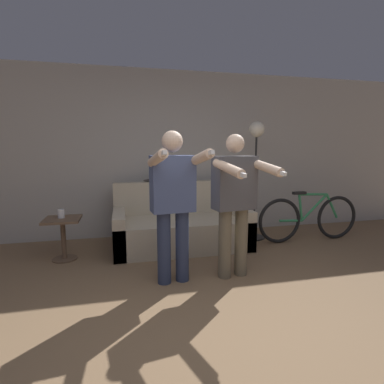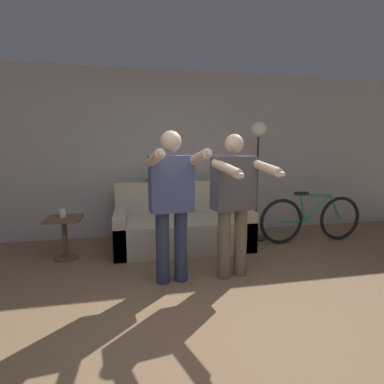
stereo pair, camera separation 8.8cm
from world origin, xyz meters
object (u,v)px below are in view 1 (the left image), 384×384
(person_left, at_px, (173,197))
(person_right, at_px, (235,197))
(bicycle, at_px, (309,218))
(side_table, at_px, (63,230))
(couch, at_px, (181,227))
(cat, at_px, (165,176))
(floor_lamp, at_px, (256,151))
(cup, at_px, (61,214))

(person_left, relative_size, person_right, 1.02)
(bicycle, bearing_deg, side_table, 179.92)
(couch, distance_m, person_left, 1.36)
(couch, xyz_separation_m, person_right, (0.36, -1.16, 0.62))
(cat, xyz_separation_m, floor_lamp, (1.36, -0.24, 0.38))
(person_right, bearing_deg, cat, 100.79)
(person_left, bearing_deg, person_right, -5.69)
(cat, bearing_deg, cup, -159.11)
(person_right, xyz_separation_m, cup, (-1.92, 0.98, -0.30))
(couch, relative_size, person_left, 1.19)
(floor_lamp, distance_m, bicycle, 1.29)
(bicycle, bearing_deg, cat, 165.05)
(couch, xyz_separation_m, side_table, (-1.54, -0.20, 0.11))
(couch, height_order, person_right, person_right)
(person_right, height_order, cup, person_right)
(person_right, height_order, cat, person_right)
(person_right, height_order, side_table, person_right)
(cat, bearing_deg, bicycle, -14.95)
(person_left, height_order, cat, person_left)
(couch, distance_m, cup, 1.60)
(floor_lamp, bearing_deg, side_table, -173.44)
(couch, height_order, bicycle, couch)
(person_right, relative_size, bicycle, 0.94)
(cup, bearing_deg, side_table, -60.18)
(person_right, height_order, floor_lamp, floor_lamp)
(couch, relative_size, cat, 3.53)
(couch, height_order, cat, cat)
(side_table, bearing_deg, person_left, -37.58)
(person_left, height_order, side_table, person_left)
(side_table, bearing_deg, couch, 7.44)
(person_right, bearing_deg, couch, 98.74)
(cat, height_order, cup, cat)
(side_table, bearing_deg, floor_lamp, 6.56)
(side_table, relative_size, cup, 5.00)
(person_left, bearing_deg, side_table, 136.76)
(couch, distance_m, floor_lamp, 1.61)
(person_right, xyz_separation_m, bicycle, (1.57, 0.95, -0.54))
(cat, bearing_deg, couch, -64.21)
(person_left, distance_m, floor_lamp, 2.00)
(cup, height_order, bicycle, bicycle)
(person_left, xyz_separation_m, bicycle, (2.23, 0.95, -0.56))
(couch, height_order, person_left, person_left)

